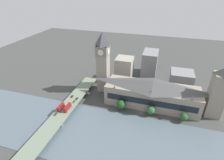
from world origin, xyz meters
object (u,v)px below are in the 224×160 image
car_southbound_tail (56,114)px  double_decker_bus_mid (67,107)px  parliament_hall (152,93)px  clock_tower (103,61)px  road_bridge (56,121)px  car_northbound_lead (74,102)px  car_southbound_lead (77,99)px  double_decker_bus_lead (61,107)px  victoria_tower (218,93)px  car_southbound_mid (72,96)px

car_southbound_tail → double_decker_bus_mid: bearing=-34.1°
parliament_hall → clock_tower: size_ratio=1.35×
road_bridge → car_northbound_lead: 30.11m
double_decker_bus_mid → car_southbound_lead: (18.26, -0.72, -2.03)m
double_decker_bus_lead → car_southbound_tail: 8.75m
clock_tower → victoria_tower: size_ratio=1.28×
road_bridge → car_northbound_lead: bearing=-7.1°
road_bridge → parliament_hall: bearing=-54.4°
parliament_hall → road_bridge: size_ratio=0.57×
car_southbound_mid → road_bridge: bearing=-175.2°
victoria_tower → double_decker_bus_lead: 149.01m
parliament_hall → double_decker_bus_lead: parliament_hall is taller
car_southbound_mid → car_southbound_lead: bearing=-108.9°
clock_tower → double_decker_bus_lead: clock_tower is taller
car_southbound_tail → victoria_tower: bearing=-70.6°
parliament_hall → car_southbound_lead: parliament_hall is taller
clock_tower → car_southbound_mid: bearing=142.5°
parliament_hall → car_southbound_mid: parliament_hall is taller
parliament_hall → road_bridge: parliament_hall is taller
parliament_hall → double_decker_bus_mid: bearing=117.6°
car_northbound_lead → car_southbound_tail: car_southbound_tail is taller
double_decker_bus_lead → car_southbound_lead: size_ratio=2.29×
parliament_hall → road_bridge: (-57.19, 79.76, -9.50)m
car_northbound_lead → car_southbound_mid: 10.47m
double_decker_bus_mid → car_southbound_mid: (20.63, 6.22, -2.02)m
double_decker_bus_lead → car_southbound_tail: double_decker_bus_lead is taller
road_bridge → car_southbound_tail: bearing=27.5°
parliament_hall → car_southbound_tail: (-50.07, 83.47, -7.74)m
clock_tower → double_decker_bus_lead: (-54.75, 25.42, -29.58)m
double_decker_bus_mid → clock_tower: bearing=-19.5°
double_decker_bus_lead → victoria_tower: bearing=-73.7°
victoria_tower → road_bridge: bearing=112.5°
victoria_tower → car_northbound_lead: (-27.42, 134.80, -19.24)m
car_northbound_lead → victoria_tower: bearing=-78.5°
road_bridge → double_decker_bus_mid: size_ratio=14.75×
double_decker_bus_lead → double_decker_bus_mid: (1.45, -6.60, 0.11)m
car_northbound_lead → car_southbound_tail: bearing=161.9°
double_decker_bus_mid → car_southbound_lead: bearing=-2.3°
victoria_tower → car_northbound_lead: 138.90m
car_northbound_lead → car_southbound_mid: size_ratio=1.01×
parliament_hall → car_southbound_lead: bearing=106.0°
clock_tower → car_southbound_mid: clock_tower is taller
car_southbound_lead → car_southbound_tail: size_ratio=0.99×
car_southbound_lead → car_southbound_mid: car_southbound_mid is taller
victoria_tower → double_decker_bus_mid: size_ratio=4.87×
clock_tower → road_bridge: size_ratio=0.42×
parliament_hall → car_southbound_mid: bearing=103.2°
victoria_tower → road_bridge: victoria_tower is taller
victoria_tower → road_bridge: size_ratio=0.33×
road_bridge → double_decker_bus_lead: size_ratio=16.07×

